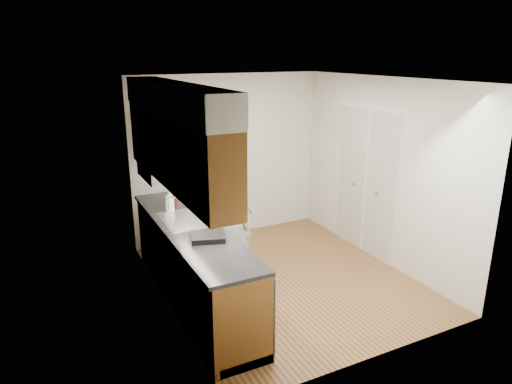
% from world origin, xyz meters
% --- Properties ---
extents(floor, '(3.50, 3.50, 0.00)m').
position_xyz_m(floor, '(0.00, 0.00, 0.00)').
color(floor, olive).
rests_on(floor, ground).
extents(ceiling, '(3.50, 3.50, 0.00)m').
position_xyz_m(ceiling, '(0.00, 0.00, 2.50)').
color(ceiling, white).
rests_on(ceiling, wall_left).
extents(wall_left, '(0.02, 3.50, 2.50)m').
position_xyz_m(wall_left, '(-1.50, 0.00, 1.25)').
color(wall_left, silver).
rests_on(wall_left, floor).
extents(wall_right, '(0.02, 3.50, 2.50)m').
position_xyz_m(wall_right, '(1.50, 0.00, 1.25)').
color(wall_right, silver).
rests_on(wall_right, floor).
extents(wall_back, '(3.00, 0.02, 2.50)m').
position_xyz_m(wall_back, '(0.00, 1.75, 1.25)').
color(wall_back, silver).
rests_on(wall_back, floor).
extents(counter, '(0.64, 2.80, 1.30)m').
position_xyz_m(counter, '(-1.20, -0.00, 0.49)').
color(counter, brown).
rests_on(counter, floor).
extents(upper_cabinets, '(0.47, 2.80, 1.21)m').
position_xyz_m(upper_cabinets, '(-1.33, 0.05, 1.95)').
color(upper_cabinets, brown).
rests_on(upper_cabinets, wall_left).
extents(closet_door, '(0.02, 1.22, 2.05)m').
position_xyz_m(closet_door, '(1.49, 0.30, 1.02)').
color(closet_door, silver).
rests_on(closet_door, wall_right).
extents(floor_mat, '(0.76, 0.95, 0.02)m').
position_xyz_m(floor_mat, '(-0.57, 0.14, 0.01)').
color(floor_mat, '#5D5D5F').
rests_on(floor_mat, floor).
extents(person, '(0.54, 0.73, 1.89)m').
position_xyz_m(person, '(-0.57, 0.14, 0.96)').
color(person, '#A9CACD').
rests_on(person, floor_mat).
extents(soap_bottle_a, '(0.15, 0.15, 0.29)m').
position_xyz_m(soap_bottle_a, '(-1.28, 0.55, 1.08)').
color(soap_bottle_a, silver).
rests_on(soap_bottle_a, counter).
extents(soap_bottle_b, '(0.13, 0.13, 0.20)m').
position_xyz_m(soap_bottle_b, '(-1.17, 0.87, 1.04)').
color(soap_bottle_b, silver).
rests_on(soap_bottle_b, counter).
extents(soap_bottle_c, '(0.20, 0.20, 0.19)m').
position_xyz_m(soap_bottle_c, '(-1.11, 1.02, 1.03)').
color(soap_bottle_c, silver).
rests_on(soap_bottle_c, counter).
extents(soda_can, '(0.08, 0.08, 0.13)m').
position_xyz_m(soda_can, '(-1.17, 0.75, 1.01)').
color(soda_can, red).
rests_on(soda_can, counter).
extents(steel_can, '(0.09, 0.09, 0.12)m').
position_xyz_m(steel_can, '(-1.04, 0.58, 1.00)').
color(steel_can, '#A5A5AA').
rests_on(steel_can, counter).
extents(dish_rack, '(0.41, 0.38, 0.05)m').
position_xyz_m(dish_rack, '(-1.17, -0.44, 0.97)').
color(dish_rack, black).
rests_on(dish_rack, counter).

